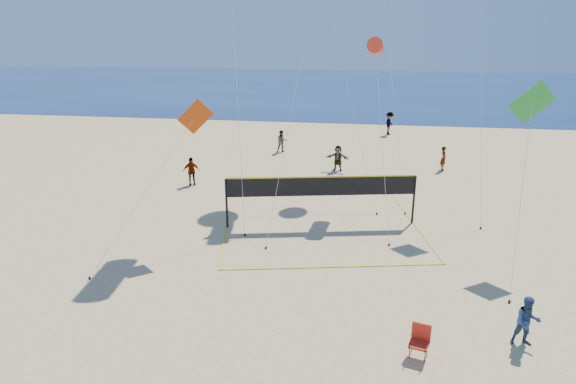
# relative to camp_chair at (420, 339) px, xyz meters

# --- Properties ---
(ocean) EXTENTS (140.00, 50.00, 0.03)m
(ocean) POSITION_rel_camp_chair_xyz_m (-2.68, 58.69, -0.55)
(ocean) COLOR navy
(ocean) RESTS_ON ground
(bystander_a) EXTENTS (0.78, 0.62, 1.55)m
(bystander_a) POSITION_rel_camp_chair_xyz_m (3.11, 1.02, 0.22)
(bystander_a) COLOR navy
(bystander_a) RESTS_ON ground
(far_person_0) EXTENTS (1.03, 0.77, 1.63)m
(far_person_0) POSITION_rel_camp_chair_xyz_m (-11.45, 14.29, 0.25)
(far_person_0) COLOR gray
(far_person_0) RESTS_ON ground
(far_person_1) EXTENTS (1.55, 0.74, 1.60)m
(far_person_1) POSITION_rel_camp_chair_xyz_m (-3.32, 18.45, 0.24)
(far_person_1) COLOR gray
(far_person_1) RESTS_ON ground
(far_person_2) EXTENTS (0.38, 0.57, 1.52)m
(far_person_2) POSITION_rel_camp_chair_xyz_m (3.24, 19.50, 0.20)
(far_person_2) COLOR gray
(far_person_2) RESTS_ON ground
(far_person_3) EXTENTS (0.93, 0.83, 1.59)m
(far_person_3) POSITION_rel_camp_chair_xyz_m (-7.51, 22.53, 0.23)
(far_person_3) COLOR gray
(far_person_3) RESTS_ON ground
(far_person_4) EXTENTS (1.04, 1.37, 1.87)m
(far_person_4) POSITION_rel_camp_chair_xyz_m (0.30, 29.58, 0.37)
(far_person_4) COLOR gray
(far_person_4) RESTS_ON ground
(camp_chair) EXTENTS (0.65, 0.76, 1.10)m
(camp_chair) POSITION_rel_camp_chair_xyz_m (0.00, 0.00, 0.00)
(camp_chair) COLOR red
(camp_chair) RESTS_ON ground
(volleyball_net) EXTENTS (10.38, 10.26, 2.36)m
(volleyball_net) POSITION_rel_camp_chair_xyz_m (-3.60, 9.35, 1.05)
(volleyball_net) COLOR black
(volleyball_net) RESTS_ON ground
(kite_2) EXTENTS (1.39, 7.32, 8.29)m
(kite_2) POSITION_rel_camp_chair_xyz_m (-1.43, 13.77, 7.21)
(kite_2) COLOR #ED3D21
(kite_2) RESTS_ON ground
(kite_3) EXTENTS (3.75, 4.49, 6.08)m
(kite_3) POSITION_rel_camp_chair_xyz_m (-8.77, 6.96, 4.47)
(kite_3) COLOR #D2450C
(kite_3) RESTS_ON ground
(kite_4) EXTENTS (2.11, 4.87, 6.94)m
(kite_4) POSITION_rel_camp_chair_xyz_m (4.44, 7.89, 5.25)
(kite_4) COLOR green
(kite_4) RESTS_ON ground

